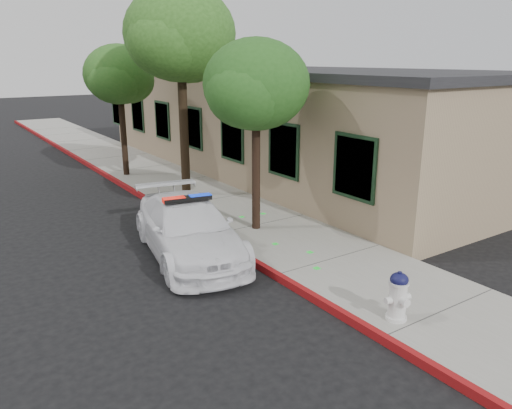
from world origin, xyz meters
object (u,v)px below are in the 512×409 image
object	(u,v)px
street_tree_mid	(180,39)
street_tree_far	(120,77)
fire_hydrant	(398,296)
clapboard_building	(279,120)
street_tree_near	(257,89)
police_car	(188,228)

from	to	relation	value
street_tree_mid	street_tree_far	distance (m)	4.28
fire_hydrant	clapboard_building	bearing A→B (deg)	73.92
clapboard_building	street_tree_near	size ratio (longest dim) A/B	4.18
street_tree_near	clapboard_building	bearing A→B (deg)	49.38
police_car	street_tree_near	world-z (taller)	street_tree_near
fire_hydrant	street_tree_near	bearing A→B (deg)	93.82
clapboard_building	street_tree_mid	distance (m)	6.46
street_tree_near	street_tree_mid	distance (m)	4.48
street_tree_far	street_tree_near	bearing A→B (deg)	-85.68
street_tree_mid	street_tree_far	xyz separation A→B (m)	(-0.61, 4.03, -1.29)
street_tree_mid	fire_hydrant	bearing A→B (deg)	-94.07
police_car	street_tree_near	size ratio (longest dim) A/B	1.01
street_tree_mid	police_car	bearing A→B (deg)	-115.55
police_car	street_tree_mid	distance (m)	6.89
clapboard_building	street_tree_near	world-z (taller)	street_tree_near
clapboard_building	police_car	size ratio (longest dim) A/B	4.14
police_car	fire_hydrant	distance (m)	5.32
fire_hydrant	police_car	bearing A→B (deg)	118.13
clapboard_building	fire_hydrant	size ratio (longest dim) A/B	22.87
clapboard_building	fire_hydrant	distance (m)	13.28
street_tree_near	police_car	bearing A→B (deg)	-169.42
fire_hydrant	street_tree_mid	distance (m)	10.84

